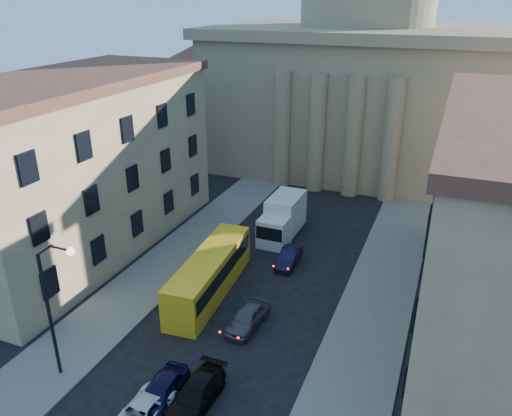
{
  "coord_description": "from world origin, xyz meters",
  "views": [
    {
      "loc": [
        11.78,
        -9.08,
        20.55
      ],
      "look_at": [
        0.53,
        18.77,
        7.62
      ],
      "focal_mm": 35.0,
      "sensor_mm": 36.0,
      "label": 1
    }
  ],
  "objects": [
    {
      "name": "sidewalk_left",
      "position": [
        -8.5,
        18.0,
        0.07
      ],
      "size": [
        5.0,
        60.0,
        0.15
      ],
      "primitive_type": "cube",
      "color": "#5F5C56",
      "rests_on": "ground"
    },
    {
      "name": "sidewalk_right",
      "position": [
        8.5,
        18.0,
        0.07
      ],
      "size": [
        5.0,
        60.0,
        0.15
      ],
      "primitive_type": "cube",
      "color": "#5F5C56",
      "rests_on": "ground"
    },
    {
      "name": "church",
      "position": [
        0.0,
        55.47,
        11.88
      ],
      "size": [
        68.02,
        28.76,
        36.6
      ],
      "color": "#837450",
      "rests_on": "ground"
    },
    {
      "name": "building_left",
      "position": [
        -17.0,
        22.0,
        7.42
      ],
      "size": [
        11.6,
        26.6,
        14.7
      ],
      "color": "tan",
      "rests_on": "ground"
    },
    {
      "name": "street_lamp",
      "position": [
        -6.97,
        8.0,
        5.29
      ],
      "size": [
        2.62,
        0.44,
        8.83
      ],
      "color": "black",
      "rests_on": "ground"
    },
    {
      "name": "car_left_near",
      "position": [
        -0.8,
        8.26,
        0.75
      ],
      "size": [
        1.98,
        4.49,
        1.5
      ],
      "primitive_type": "imported",
      "rotation": [
        0.0,
        0.0,
        0.05
      ],
      "color": "black",
      "rests_on": "ground"
    },
    {
      "name": "car_left_mid",
      "position": [
        -1.0,
        6.61,
        0.62
      ],
      "size": [
        2.28,
        4.55,
        1.24
      ],
      "primitive_type": "imported",
      "rotation": [
        0.0,
        0.0,
        -0.05
      ],
      "color": "silver",
      "rests_on": "ground"
    },
    {
      "name": "car_right_mid",
      "position": [
        1.01,
        8.85,
        0.69
      ],
      "size": [
        1.98,
        4.75,
        1.37
      ],
      "primitive_type": "imported",
      "rotation": [
        0.0,
        0.0,
        -0.01
      ],
      "color": "black",
      "rests_on": "ground"
    },
    {
      "name": "car_right_far",
      "position": [
        0.9,
        16.32,
        0.72
      ],
      "size": [
        2.01,
        4.32,
        1.43
      ],
      "primitive_type": "imported",
      "rotation": [
        0.0,
        0.0,
        -0.08
      ],
      "color": "#454549",
      "rests_on": "ground"
    },
    {
      "name": "car_right_distant",
      "position": [
        0.8,
        25.31,
        0.65
      ],
      "size": [
        1.5,
        3.96,
        1.29
      ],
      "primitive_type": "imported",
      "rotation": [
        0.0,
        0.0,
        0.03
      ],
      "color": "black",
      "rests_on": "ground"
    },
    {
      "name": "city_bus",
      "position": [
        -3.29,
        19.12,
        1.66
      ],
      "size": [
        3.32,
        11.15,
        3.1
      ],
      "rotation": [
        0.0,
        0.0,
        0.07
      ],
      "color": "gold",
      "rests_on": "ground"
    },
    {
      "name": "box_truck",
      "position": [
        -1.5,
        30.18,
        1.7
      ],
      "size": [
        2.67,
        6.57,
        3.59
      ],
      "rotation": [
        0.0,
        0.0,
        -0.01
      ],
      "color": "silver",
      "rests_on": "ground"
    }
  ]
}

